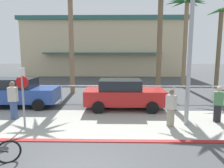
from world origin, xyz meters
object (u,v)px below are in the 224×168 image
at_px(palm_tree_4, 186,19).
at_px(palm_tree_5, 221,30).
at_px(stop_sign_bike_lane, 23,89).
at_px(car_blue_1, 19,92).
at_px(streetlight_curb, 193,25).
at_px(pedestrian_1, 218,106).
at_px(car_red_2, 124,94).
at_px(pedestrian_2, 171,110).
at_px(palm_tree_3, 160,9).
at_px(palm_tree_2, 70,11).
at_px(pedestrian_0, 13,102).

height_order(palm_tree_4, palm_tree_5, palm_tree_4).
relative_size(stop_sign_bike_lane, car_blue_1, 0.58).
height_order(streetlight_curb, pedestrian_1, streetlight_curb).
relative_size(palm_tree_5, car_red_2, 1.57).
xyz_separation_m(stop_sign_bike_lane, car_blue_1, (-1.82, 3.47, -0.81)).
distance_m(stop_sign_bike_lane, pedestrian_2, 6.35).
xyz_separation_m(palm_tree_5, pedestrian_2, (-6.52, -9.83, -4.26)).
bearing_deg(palm_tree_4, stop_sign_bike_lane, -133.43).
bearing_deg(car_blue_1, palm_tree_3, 21.30).
relative_size(palm_tree_2, palm_tree_4, 1.04).
distance_m(streetlight_curb, palm_tree_3, 6.87).
distance_m(stop_sign_bike_lane, palm_tree_2, 9.01).
xyz_separation_m(palm_tree_3, car_red_2, (-2.63, -3.87, -5.31)).
bearing_deg(palm_tree_5, streetlight_curb, -120.37).
bearing_deg(palm_tree_4, pedestrian_1, -98.04).
relative_size(stop_sign_bike_lane, car_red_2, 0.58).
bearing_deg(car_red_2, palm_tree_5, 40.02).
bearing_deg(car_red_2, palm_tree_3, 55.73).
bearing_deg(palm_tree_4, palm_tree_5, -6.55).
distance_m(palm_tree_3, pedestrian_1, 8.22).
bearing_deg(car_blue_1, palm_tree_2, 62.54).
bearing_deg(stop_sign_bike_lane, palm_tree_3, 44.76).
height_order(stop_sign_bike_lane, pedestrian_1, stop_sign_bike_lane).
bearing_deg(palm_tree_2, car_red_2, -50.72).
relative_size(car_blue_1, pedestrian_2, 2.70).
height_order(palm_tree_2, car_blue_1, palm_tree_2).
bearing_deg(palm_tree_4, palm_tree_2, -164.20).
distance_m(palm_tree_4, palm_tree_5, 3.07).
bearing_deg(stop_sign_bike_lane, car_blue_1, 117.67).
distance_m(streetlight_curb, pedestrian_2, 3.61).
relative_size(palm_tree_4, pedestrian_1, 4.63).
xyz_separation_m(palm_tree_4, palm_tree_5, (2.88, -0.33, -1.02)).
xyz_separation_m(stop_sign_bike_lane, car_red_2, (4.32, 3.03, -0.81)).
bearing_deg(pedestrian_1, palm_tree_2, 139.83).
xyz_separation_m(palm_tree_3, palm_tree_5, (5.84, 3.25, -1.17)).
relative_size(palm_tree_5, pedestrian_1, 4.13).
distance_m(palm_tree_3, pedestrian_2, 8.55).
xyz_separation_m(car_blue_1, pedestrian_1, (10.38, -2.55, -0.10)).
height_order(stop_sign_bike_lane, pedestrian_0, stop_sign_bike_lane).
distance_m(palm_tree_2, palm_tree_3, 6.59).
bearing_deg(car_blue_1, pedestrian_0, -70.55).
relative_size(palm_tree_3, palm_tree_5, 1.17).
relative_size(streetlight_curb, pedestrian_2, 4.60).
relative_size(palm_tree_3, pedestrian_1, 4.84).
distance_m(car_blue_1, pedestrian_2, 8.68).
relative_size(stop_sign_bike_lane, pedestrian_2, 1.57).
bearing_deg(palm_tree_3, palm_tree_2, 172.19).
distance_m(palm_tree_4, car_blue_1, 14.60).
bearing_deg(pedestrian_2, palm_tree_3, 84.09).
xyz_separation_m(car_red_2, pedestrian_2, (1.95, -2.71, -0.12)).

